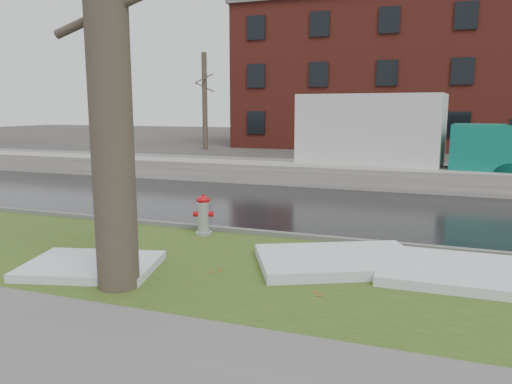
% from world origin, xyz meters
% --- Properties ---
extents(ground, '(120.00, 120.00, 0.00)m').
position_xyz_m(ground, '(0.00, 0.00, 0.00)').
color(ground, '#47423D').
rests_on(ground, ground).
extents(verge, '(60.00, 4.50, 0.04)m').
position_xyz_m(verge, '(0.00, -1.25, 0.02)').
color(verge, '#2F4918').
rests_on(verge, ground).
extents(sidewalk, '(60.00, 3.00, 0.05)m').
position_xyz_m(sidewalk, '(0.00, -5.00, 0.03)').
color(sidewalk, slate).
rests_on(sidewalk, ground).
extents(road, '(60.00, 7.00, 0.03)m').
position_xyz_m(road, '(0.00, 4.50, 0.01)').
color(road, black).
rests_on(road, ground).
extents(parking_lot, '(60.00, 9.00, 0.03)m').
position_xyz_m(parking_lot, '(0.00, 13.00, 0.01)').
color(parking_lot, slate).
rests_on(parking_lot, ground).
extents(curb, '(60.00, 0.15, 0.14)m').
position_xyz_m(curb, '(0.00, 1.00, 0.07)').
color(curb, slate).
rests_on(curb, ground).
extents(snowbank, '(60.00, 1.60, 0.75)m').
position_xyz_m(snowbank, '(0.00, 8.70, 0.38)').
color(snowbank, '#B3AFA4').
rests_on(snowbank, ground).
extents(brick_building, '(26.00, 12.00, 10.00)m').
position_xyz_m(brick_building, '(2.00, 30.00, 5.00)').
color(brick_building, maroon).
rests_on(brick_building, ground).
extents(bg_tree_left, '(1.40, 1.62, 6.50)m').
position_xyz_m(bg_tree_left, '(-12.00, 22.00, 3.33)').
color(bg_tree_left, brown).
rests_on(bg_tree_left, ground).
extents(bg_tree_center, '(1.40, 1.62, 6.50)m').
position_xyz_m(bg_tree_center, '(-6.00, 26.00, 3.33)').
color(bg_tree_center, brown).
rests_on(bg_tree_center, ground).
extents(fire_hydrant, '(0.45, 0.42, 0.92)m').
position_xyz_m(fire_hydrant, '(-1.63, 0.56, 0.53)').
color(fire_hydrant, '#AAAEB2').
rests_on(fire_hydrant, verge).
extents(tree, '(1.67, 1.97, 8.04)m').
position_xyz_m(tree, '(-1.46, -2.81, 4.09)').
color(tree, brown).
rests_on(tree, verge).
extents(box_truck, '(10.06, 2.98, 3.33)m').
position_xyz_m(box_truck, '(1.75, 10.02, 1.76)').
color(box_truck, black).
rests_on(box_truck, ground).
extents(worker, '(0.79, 0.61, 1.94)m').
position_xyz_m(worker, '(-1.23, 9.30, 1.72)').
color(worker, black).
rests_on(worker, snowbank).
extents(snow_patch_near, '(2.62, 2.03, 0.16)m').
position_xyz_m(snow_patch_near, '(3.59, -0.44, 0.12)').
color(snow_patch_near, silver).
rests_on(snow_patch_near, verge).
extents(snow_patch_far, '(2.53, 2.10, 0.14)m').
position_xyz_m(snow_patch_far, '(-2.39, -2.29, 0.11)').
color(snow_patch_far, silver).
rests_on(snow_patch_far, verge).
extents(snow_patch_side, '(3.31, 2.85, 0.18)m').
position_xyz_m(snow_patch_side, '(1.59, -0.57, 0.13)').
color(snow_patch_side, silver).
rests_on(snow_patch_side, verge).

